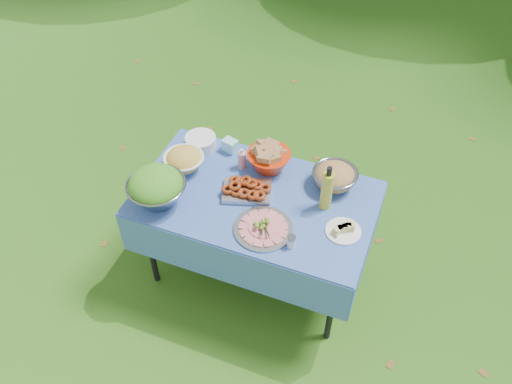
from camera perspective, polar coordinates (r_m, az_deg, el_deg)
ground at (r=3.92m, az=-0.06°, el=-8.24°), size 80.00×80.00×0.00m
picnic_table at (r=3.61m, az=-0.07°, el=-4.72°), size 1.46×0.86×0.76m
salad_bowl at (r=3.28m, az=-10.47°, el=0.48°), size 0.40×0.40×0.24m
pasta_bowl_white at (r=3.50m, az=-7.62°, el=3.39°), size 0.28×0.28×0.14m
plate_stack at (r=3.66m, az=-5.84°, el=5.26°), size 0.22×0.22×0.08m
wipes_box at (r=3.62m, az=-2.74°, el=4.92°), size 0.11×0.09×0.09m
sanitizer_bottle at (r=3.47m, az=-1.50°, el=3.57°), size 0.07×0.07×0.15m
bread_bowl at (r=3.45m, az=1.37°, el=3.71°), size 0.37×0.37×0.19m
pasta_bowl_steel at (r=3.39m, az=8.30°, el=1.65°), size 0.29×0.29×0.15m
fried_tray at (r=3.33m, az=-0.96°, el=0.27°), size 0.34×0.29×0.07m
charcuterie_platter at (r=3.13m, az=0.78°, el=-3.48°), size 0.39×0.39×0.08m
oil_bottle at (r=3.19m, az=7.50°, el=0.46°), size 0.08×0.08×0.32m
cheese_plate at (r=3.17m, az=9.21°, el=-3.81°), size 0.25×0.25×0.06m
shaker at (r=3.06m, az=3.74°, el=-5.22°), size 0.05×0.05×0.08m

